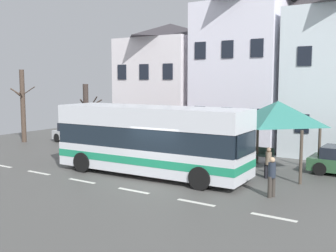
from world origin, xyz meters
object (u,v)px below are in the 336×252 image
parked_car_03 (77,133)px  townhouse_01 (248,62)px  bare_tree_01 (23,105)px  parked_car_00 (140,139)px  bus_shelter (278,113)px  transit_bus (151,141)px  townhouse_00 (170,81)px  pedestrian_00 (272,176)px  pedestrian_01 (268,163)px  bare_tree_00 (86,117)px  public_bench (259,154)px  hilltop_castle (333,58)px

parked_car_03 → townhouse_01: bearing=35.8°
bare_tree_01 → parked_car_00: bearing=14.0°
townhouse_01 → bus_shelter: bearing=-57.3°
transit_bus → townhouse_00: bearing=116.4°
townhouse_00 → transit_bus: 13.30m
transit_bus → pedestrian_00: (6.19, -0.47, -0.84)m
pedestrian_00 → pedestrian_01: size_ratio=1.08×
parked_car_03 → bare_tree_00: size_ratio=0.94×
parked_car_00 → public_bench: parked_car_00 is taller
townhouse_01 → bus_shelter: size_ratio=3.23×
townhouse_00 → bus_shelter: (11.23, -7.50, -1.50)m
transit_bus → pedestrian_00: bearing=-7.0°
townhouse_00 → pedestrian_00: (12.51, -11.84, -3.64)m
hilltop_castle → pedestrian_00: size_ratio=25.03×
townhouse_00 → bare_tree_01: size_ratio=1.67×
townhouse_00 → bare_tree_01: townhouse_00 is taller
parked_car_03 → bus_shelter: bearing=2.2°
townhouse_01 → transit_bus: bearing=-91.1°
townhouse_00 → pedestrian_01: townhouse_00 is taller
transit_bus → public_bench: (3.29, 5.67, -1.20)m
transit_bus → bare_tree_00: (-7.29, 3.03, 0.54)m
bus_shelter → public_bench: size_ratio=2.15×
public_bench → bare_tree_00: size_ratio=0.39×
bus_shelter → pedestrian_01: bearing=-85.8°
pedestrian_00 → bare_tree_00: (-13.48, 3.49, 1.39)m
townhouse_01 → bare_tree_00: bearing=-132.7°
parked_car_00 → pedestrian_00: bearing=-23.2°
townhouse_00 → transit_bus: bearing=-60.9°
parked_car_00 → bare_tree_01: size_ratio=0.75×
townhouse_00 → public_bench: townhouse_00 is taller
public_bench → hilltop_castle: bearing=94.6°
parked_car_00 → parked_car_03: (-5.63, -0.25, -0.01)m
pedestrian_00 → public_bench: bearing=115.3°
bus_shelter → parked_car_00: 10.32m
hilltop_castle → bus_shelter: size_ratio=11.16×
pedestrian_01 → public_bench: bearing=118.0°
pedestrian_00 → townhouse_00: bearing=136.6°
transit_bus → pedestrian_00: 6.26m
hilltop_castle → transit_bus: size_ratio=4.10×
pedestrian_01 → bare_tree_00: (-12.31, 0.61, 1.48)m
parked_car_00 → pedestrian_01: pedestrian_01 is taller
parked_car_03 → hilltop_castle: bearing=75.8°
bus_shelter → parked_car_00: size_ratio=0.90×
townhouse_00 → bare_tree_01: bearing=-134.3°
hilltop_castle → parked_car_00: 29.89m
hilltop_castle → transit_bus: (-1.00, -34.23, -5.44)m
hilltop_castle → pedestrian_00: 35.64m
parked_car_03 → pedestrian_01: bearing=-3.0°
parked_car_03 → pedestrian_00: 17.81m
townhouse_01 → pedestrian_01: (4.79, -8.76, -5.07)m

